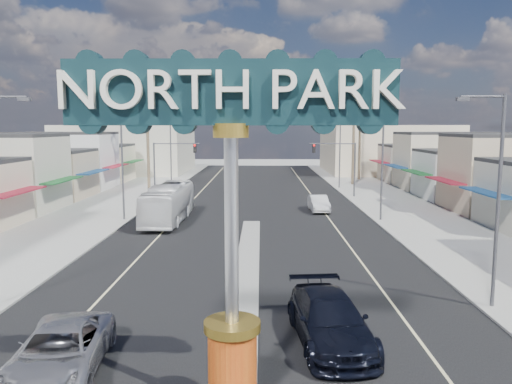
{
  "coord_description": "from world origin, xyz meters",
  "views": [
    {
      "loc": [
        0.76,
        -10.53,
        7.66
      ],
      "look_at": [
        0.52,
        12.38,
        4.69
      ],
      "focal_mm": 35.0,
      "sensor_mm": 36.0,
      "label": 1
    }
  ],
  "objects_px": {
    "traffic_signal_left": "(171,158)",
    "city_bus": "(169,203)",
    "palm_right_far": "(361,94)",
    "car_parked_left": "(170,213)",
    "streetlight_r_near": "(495,191)",
    "suv_left": "(60,351)",
    "traffic_signal_right": "(338,159)",
    "streetlight_r_far": "(339,148)",
    "streetlight_r_mid": "(380,160)",
    "streetlight_l_far": "(172,148)",
    "suv_right": "(330,320)",
    "car_parked_right": "(319,203)",
    "gateway_sign": "(231,196)",
    "palm_left_far": "(147,95)",
    "streetlight_l_mid": "(124,159)",
    "palm_right_mid": "(354,105)"
  },
  "relations": [
    {
      "from": "traffic_signal_left",
      "to": "city_bus",
      "type": "relative_size",
      "value": 0.55
    },
    {
      "from": "palm_right_far",
      "to": "car_parked_left",
      "type": "distance_m",
      "value": 41.15
    },
    {
      "from": "traffic_signal_left",
      "to": "palm_right_far",
      "type": "relative_size",
      "value": 0.43
    },
    {
      "from": "streetlight_r_near",
      "to": "city_bus",
      "type": "xyz_separation_m",
      "value": [
        -17.25,
        19.66,
        -3.55
      ]
    },
    {
      "from": "traffic_signal_left",
      "to": "palm_right_far",
      "type": "bearing_deg",
      "value": 36.67
    },
    {
      "from": "suv_left",
      "to": "car_parked_left",
      "type": "relative_size",
      "value": 1.18
    },
    {
      "from": "traffic_signal_right",
      "to": "streetlight_r_far",
      "type": "distance_m",
      "value": 8.14
    },
    {
      "from": "traffic_signal_right",
      "to": "streetlight_r_far",
      "type": "relative_size",
      "value": 0.67
    },
    {
      "from": "streetlight_r_mid",
      "to": "suv_left",
      "type": "relative_size",
      "value": 1.62
    },
    {
      "from": "streetlight_l_far",
      "to": "suv_right",
      "type": "xyz_separation_m",
      "value": [
        13.64,
        -45.49,
        -4.2
      ]
    },
    {
      "from": "suv_right",
      "to": "car_parked_right",
      "type": "distance_m",
      "value": 28.36
    },
    {
      "from": "gateway_sign",
      "to": "suv_right",
      "type": "xyz_separation_m",
      "value": [
        3.21,
        4.53,
        -5.07
      ]
    },
    {
      "from": "streetlight_r_near",
      "to": "suv_right",
      "type": "bearing_deg",
      "value": -154.19
    },
    {
      "from": "gateway_sign",
      "to": "streetlight_r_near",
      "type": "xyz_separation_m",
      "value": [
        10.43,
        8.02,
        -0.86
      ]
    },
    {
      "from": "gateway_sign",
      "to": "streetlight_l_far",
      "type": "height_order",
      "value": "gateway_sign"
    },
    {
      "from": "palm_left_far",
      "to": "suv_right",
      "type": "bearing_deg",
      "value": -69.56
    },
    {
      "from": "gateway_sign",
      "to": "palm_left_far",
      "type": "relative_size",
      "value": 0.7
    },
    {
      "from": "streetlight_r_far",
      "to": "palm_right_far",
      "type": "height_order",
      "value": "palm_right_far"
    },
    {
      "from": "streetlight_l_mid",
      "to": "palm_left_far",
      "type": "xyz_separation_m",
      "value": [
        -2.57,
        20.0,
        6.43
      ]
    },
    {
      "from": "streetlight_r_near",
      "to": "streetlight_r_mid",
      "type": "xyz_separation_m",
      "value": [
        0.0,
        20.0,
        0.0
      ]
    },
    {
      "from": "streetlight_r_near",
      "to": "suv_right",
      "type": "xyz_separation_m",
      "value": [
        -7.22,
        -3.49,
        -4.2
      ]
    },
    {
      "from": "gateway_sign",
      "to": "palm_right_mid",
      "type": "distance_m",
      "value": 55.76
    },
    {
      "from": "gateway_sign",
      "to": "palm_left_far",
      "type": "xyz_separation_m",
      "value": [
        -13.0,
        48.02,
        5.57
      ]
    },
    {
      "from": "palm_left_far",
      "to": "suv_left",
      "type": "height_order",
      "value": "palm_left_far"
    },
    {
      "from": "gateway_sign",
      "to": "palm_left_far",
      "type": "bearing_deg",
      "value": 105.15
    },
    {
      "from": "traffic_signal_right",
      "to": "suv_right",
      "type": "xyz_separation_m",
      "value": [
        -5.98,
        -37.49,
        -3.41
      ]
    },
    {
      "from": "streetlight_r_far",
      "to": "palm_right_mid",
      "type": "relative_size",
      "value": 0.74
    },
    {
      "from": "palm_right_far",
      "to": "city_bus",
      "type": "xyz_separation_m",
      "value": [
        -21.82,
        -32.34,
        -10.87
      ]
    },
    {
      "from": "palm_right_mid",
      "to": "streetlight_r_far",
      "type": "bearing_deg",
      "value": -122.69
    },
    {
      "from": "streetlight_r_mid",
      "to": "palm_right_far",
      "type": "distance_m",
      "value": 33.14
    },
    {
      "from": "palm_right_mid",
      "to": "suv_right",
      "type": "distance_m",
      "value": 51.38
    },
    {
      "from": "suv_right",
      "to": "city_bus",
      "type": "bearing_deg",
      "value": 107.65
    },
    {
      "from": "traffic_signal_right",
      "to": "car_parked_left",
      "type": "xyz_separation_m",
      "value": [
        -15.79,
        -15.05,
        -3.48
      ]
    },
    {
      "from": "suv_right",
      "to": "car_parked_right",
      "type": "relative_size",
      "value": 1.33
    },
    {
      "from": "traffic_signal_right",
      "to": "streetlight_r_near",
      "type": "height_order",
      "value": "streetlight_r_near"
    },
    {
      "from": "car_parked_right",
      "to": "suv_left",
      "type": "bearing_deg",
      "value": -112.99
    },
    {
      "from": "car_parked_left",
      "to": "city_bus",
      "type": "bearing_deg",
      "value": 111.87
    },
    {
      "from": "streetlight_r_mid",
      "to": "car_parked_left",
      "type": "xyz_separation_m",
      "value": [
        -17.04,
        -1.05,
        -4.27
      ]
    },
    {
      "from": "streetlight_l_mid",
      "to": "streetlight_r_near",
      "type": "xyz_separation_m",
      "value": [
        20.87,
        -20.0,
        0.0
      ]
    },
    {
      "from": "traffic_signal_left",
      "to": "suv_right",
      "type": "xyz_separation_m",
      "value": [
        12.39,
        -37.49,
        -3.41
      ]
    },
    {
      "from": "traffic_signal_left",
      "to": "streetlight_r_mid",
      "type": "xyz_separation_m",
      "value": [
        19.62,
        -13.99,
        0.79
      ]
    },
    {
      "from": "traffic_signal_left",
      "to": "suv_left",
      "type": "bearing_deg",
      "value": -84.71
    },
    {
      "from": "traffic_signal_left",
      "to": "streetlight_r_near",
      "type": "distance_m",
      "value": 39.26
    },
    {
      "from": "streetlight_l_far",
      "to": "city_bus",
      "type": "distance_m",
      "value": 22.91
    },
    {
      "from": "streetlight_r_far",
      "to": "car_parked_right",
      "type": "distance_m",
      "value": 18.34
    },
    {
      "from": "streetlight_r_near",
      "to": "palm_right_mid",
      "type": "distance_m",
      "value": 46.4
    },
    {
      "from": "streetlight_r_near",
      "to": "suv_left",
      "type": "relative_size",
      "value": 1.62
    },
    {
      "from": "streetlight_r_near",
      "to": "suv_right",
      "type": "distance_m",
      "value": 9.06
    },
    {
      "from": "gateway_sign",
      "to": "city_bus",
      "type": "relative_size",
      "value": 0.84
    },
    {
      "from": "car_parked_left",
      "to": "streetlight_r_far",
      "type": "bearing_deg",
      "value": 58.68
    }
  ]
}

